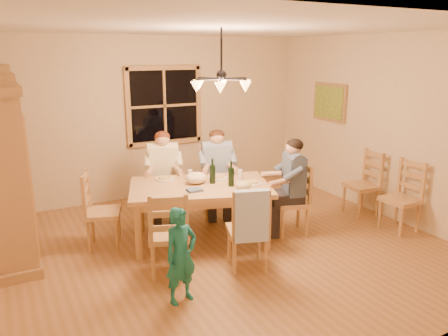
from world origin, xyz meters
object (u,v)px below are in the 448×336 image
chandelier (221,83)px  chair_end_left (104,224)px  chair_end_right (291,213)px  wine_bottle_b (231,174)px  adult_slate_man (293,175)px  child (181,256)px  adult_woman (163,164)px  wine_bottle_a (212,171)px  chair_far_left (165,199)px  adult_plaid_man (217,162)px  chair_spare_back (361,195)px  dining_table (200,193)px  chair_near_left (169,248)px  chair_far_right (217,197)px  chair_near_right (247,242)px  chair_spare_front (399,210)px

chandelier → chair_end_left: size_ratio=0.78×
chair_end_right → wine_bottle_b: (-0.84, 0.18, 0.62)m
adult_slate_man → wine_bottle_b: bearing=96.9°
wine_bottle_b → child: 1.60m
adult_woman → wine_bottle_a: bearing=128.3°
adult_slate_man → chair_end_right: bearing=-161.2°
chair_far_left → chair_end_left: same height
chair_end_right → adult_plaid_man: 1.34m
chair_end_left → child: chair_end_left is taller
wine_bottle_a → chair_spare_back: size_ratio=0.33×
chandelier → dining_table: bearing=108.7°
chair_spare_back → adult_plaid_man: bearing=70.3°
chair_near_left → chair_end_left: same height
dining_table → adult_slate_man: bearing=-18.8°
chandelier → wine_bottle_a: 1.21m
dining_table → wine_bottle_a: 0.32m
chair_far_right → chair_near_left: size_ratio=1.00×
chair_near_right → child: (-0.95, -0.31, 0.19)m
adult_woman → wine_bottle_a: 1.00m
wine_bottle_b → chair_spare_front: wine_bottle_b is taller
chair_end_right → child: chair_end_right is taller
chair_far_left → wine_bottle_b: 1.41m
chair_near_left → chair_end_right: same height
chair_far_left → adult_plaid_man: 0.96m
chandelier → adult_slate_man: size_ratio=0.88×
chair_end_right → chair_far_right: bearing=46.6°
adult_slate_man → child: (-1.98, -0.86, -0.35)m
chair_end_left → adult_slate_man: (2.35, -0.80, 0.54)m
adult_woman → adult_plaid_man: bearing=180.0°
chair_near_right → dining_table: bearing=117.9°
chair_far_right → wine_bottle_a: (-0.42, -0.69, 0.62)m
adult_woman → adult_plaid_man: size_ratio=1.00×
adult_plaid_man → chair_spare_front: size_ratio=0.88×
chandelier → chair_spare_back: bearing=1.7°
dining_table → chair_near_right: (0.15, -0.94, -0.36)m
dining_table → chair_end_left: 1.29m
chair_far_left → chair_near_right: same height
chair_end_right → wine_bottle_b: wine_bottle_b is taller
adult_plaid_man → chair_spare_back: bearing=172.3°
chair_end_left → wine_bottle_b: 1.75m
chair_end_right → adult_slate_man: (0.00, 0.00, 0.54)m
chair_far_left → adult_plaid_man: bearing=180.0°
wine_bottle_a → wine_bottle_b: same height
chandelier → chair_spare_front: size_ratio=0.78×
wine_bottle_a → chair_spare_front: 2.67m
chandelier → chair_far_left: 2.22m
chair_far_right → wine_bottle_b: wine_bottle_b is taller
chair_far_right → child: 2.41m
chair_far_right → chair_end_left: 1.80m
adult_woman → adult_slate_man: bearing=153.4°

